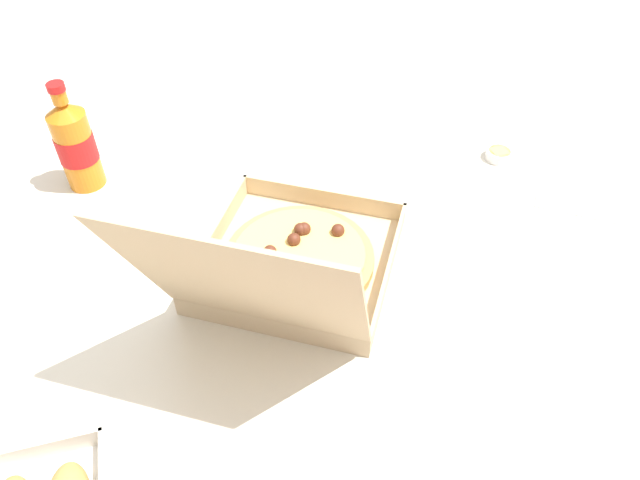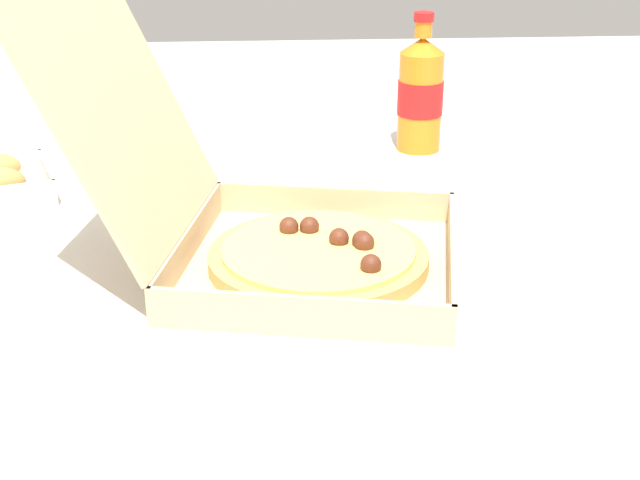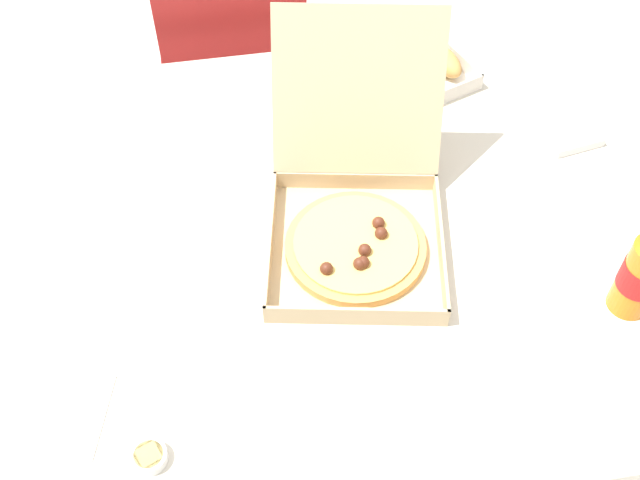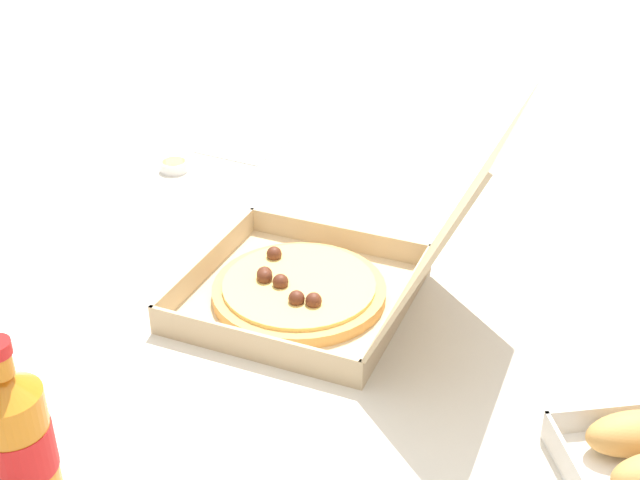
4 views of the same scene
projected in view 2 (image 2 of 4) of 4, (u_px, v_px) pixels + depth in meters
dining_table at (270, 354)px, 0.98m from camera, size 1.47×1.10×0.70m
pizza_box_open at (281, 230)px, 1.03m from camera, size 0.40×0.51×0.34m
cola_bottle at (420, 93)px, 1.43m from camera, size 0.07×0.07×0.22m
napkin_pile at (164, 139)px, 1.48m from camera, size 0.13×0.13×0.02m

